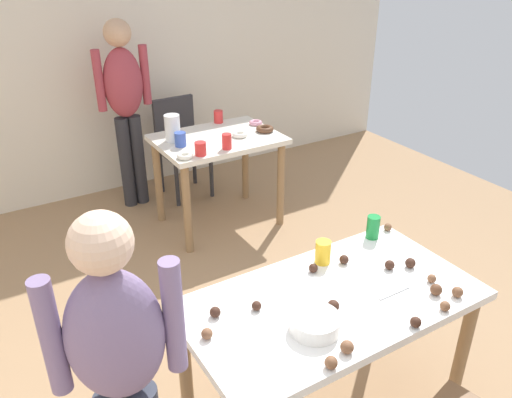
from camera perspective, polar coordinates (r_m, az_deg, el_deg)
The scene contains 35 objects.
wall_back at distance 4.71m, azimuth -17.95°, elevation 15.71°, with size 6.40×0.10×2.60m, color beige.
dining_table_near at distance 2.33m, azimuth 8.28°, elevation -12.77°, with size 1.29×0.69×0.75m.
dining_table_far at distance 4.05m, azimuth -4.25°, elevation 5.21°, with size 0.94×0.69×0.75m.
chair_far_table at distance 4.68m, azimuth -8.42°, elevation 6.40°, with size 0.41×0.41×0.87m.
person_girl_near at distance 1.86m, azimuth -14.82°, elevation -17.46°, with size 0.45×0.28×1.43m.
person_adult_far at distance 4.39m, azimuth -14.34°, elevation 10.73°, with size 0.45×0.22×1.58m.
mixing_bowl at distance 2.07m, azimuth 6.56°, elevation -13.54°, with size 0.20×0.20×0.07m, color white.
soda_can at distance 2.68m, azimuth 12.87°, elevation -3.06°, with size 0.07×0.07×0.12m, color #198438.
fork_near at distance 2.33m, azimuth 15.07°, elevation -10.04°, with size 0.17×0.02×0.01m, color silver.
cup_near_0 at distance 2.44m, azimuth 7.44°, elevation -5.86°, with size 0.07×0.07×0.11m, color yellow.
cake_ball_0 at distance 2.16m, azimuth 0.06°, elevation -11.78°, with size 0.04×0.04×0.04m, color #3D2319.
cake_ball_1 at distance 2.17m, azimuth 17.31°, elevation -12.93°, with size 0.04×0.04×0.04m, color #3D2319.
cake_ball_2 at distance 2.39m, azimuth 6.38°, elevation -7.64°, with size 0.04×0.04×0.04m, color #3D2319.
cake_ball_3 at distance 2.00m, azimuth 10.08°, elevation -15.88°, with size 0.05×0.05×0.05m, color brown.
cake_ball_4 at distance 2.04m, azimuth -5.47°, elevation -14.67°, with size 0.04×0.04×0.04m, color brown.
cake_ball_5 at distance 2.17m, azimuth 8.57°, elevation -11.66°, with size 0.05×0.05×0.05m, color #3D2319.
cake_ball_6 at distance 2.78m, azimuth 14.43°, elevation -3.04°, with size 0.04×0.04×0.04m, color brown.
cake_ball_7 at distance 1.94m, azimuth 8.34°, elevation -17.53°, with size 0.05×0.05×0.05m, color brown.
cake_ball_8 at distance 2.29m, azimuth 20.26°, elevation -11.10°, with size 0.04×0.04×0.04m, color brown.
cake_ball_9 at distance 2.44m, azimuth 18.94°, elevation -8.35°, with size 0.04×0.04×0.04m, color brown.
cake_ball_10 at distance 2.51m, azimuth 16.77°, elevation -6.82°, with size 0.05×0.05×0.05m, color #3D2319.
cake_ball_11 at distance 2.47m, azimuth 14.62°, elevation -7.10°, with size 0.05×0.05×0.05m, color #3D2319.
cake_ball_12 at distance 2.39m, azimuth 21.48°, elevation -9.59°, with size 0.05×0.05×0.05m, color brown.
cake_ball_13 at distance 2.13m, azimuth -4.56°, elevation -12.41°, with size 0.05×0.05×0.05m, color #3D2319.
cake_ball_14 at distance 2.37m, azimuth 19.37°, elevation -9.48°, with size 0.05×0.05×0.05m, color brown.
cake_ball_15 at distance 2.47m, azimuth 9.75°, elevation -6.64°, with size 0.04×0.04×0.04m, color #3D2319.
pitcher_far at distance 3.93m, azimuth -9.27°, elevation 7.78°, with size 0.12×0.12×0.20m, color white.
cup_far_0 at distance 4.32m, azimuth -4.20°, elevation 9.11°, with size 0.07×0.07×0.10m, color red.
cup_far_1 at distance 3.75m, azimuth -3.26°, elevation 6.40°, with size 0.07×0.07×0.11m, color red.
cup_far_2 at distance 3.65m, azimuth -6.19°, elevation 5.57°, with size 0.08×0.08×0.10m, color red.
cup_far_3 at distance 3.83m, azimuth -8.40°, elevation 6.57°, with size 0.08×0.08×0.11m, color #3351B2.
donut_far_0 at distance 3.62m, azimuth -7.91°, elevation 4.76°, with size 0.11×0.11×0.03m, color white.
donut_far_1 at distance 4.11m, azimuth 0.98°, elevation 7.79°, with size 0.14×0.14×0.04m, color brown.
donut_far_2 at distance 4.27m, azimuth -0.03°, elevation 8.48°, with size 0.11×0.11×0.03m, color pink.
donut_far_3 at distance 4.00m, azimuth -1.82°, elevation 7.17°, with size 0.12×0.12×0.03m, color white.
Camera 1 is at (-1.09, -1.31, 2.12)m, focal length 36.02 mm.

